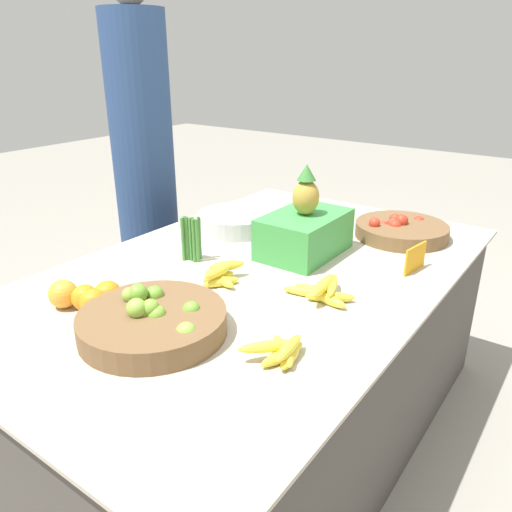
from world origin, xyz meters
TOP-DOWN VIEW (x-y plane):
  - ground_plane at (0.00, 0.00)m, footprint 12.00×12.00m
  - market_table at (0.00, 0.00)m, footprint 1.77×1.12m
  - lime_bowl at (-0.48, -0.02)m, footprint 0.38×0.38m
  - tomato_basket at (0.58, -0.27)m, footprint 0.35×0.35m
  - orange_pile at (-0.49, 0.23)m, footprint 0.15×0.18m
  - metal_bowl at (0.28, 0.30)m, footprint 0.31×0.31m
  - price_sign at (0.30, -0.43)m, footprint 0.12×0.03m
  - produce_crate at (0.22, -0.05)m, footprint 0.33×0.22m
  - veg_bundle at (-0.06, 0.23)m, footprint 0.05×0.07m
  - banana_bunch_front_left at (0.51, 0.11)m, footprint 0.17×0.15m
  - banana_bunch_back_center at (-0.14, 0.03)m, footprint 0.17×0.15m
  - banana_bunch_middle_left at (-0.38, -0.35)m, footprint 0.15×0.14m
  - banana_bunch_front_right at (-0.05, -0.28)m, footprint 0.18×0.21m
  - vendor_person at (0.38, 0.93)m, footprint 0.29×0.29m

SIDE VIEW (x-z plane):
  - ground_plane at x=0.00m, z-range 0.00..0.00m
  - market_table at x=0.00m, z-range 0.00..0.64m
  - banana_bunch_middle_left at x=-0.38m, z-range 0.64..0.69m
  - banana_bunch_front_left at x=0.51m, z-range 0.63..0.69m
  - banana_bunch_front_right at x=-0.05m, z-range 0.63..0.70m
  - banana_bunch_back_center at x=-0.14m, z-range 0.64..0.70m
  - tomato_basket at x=0.58m, z-range 0.62..0.72m
  - lime_bowl at x=-0.48m, z-range 0.62..0.73m
  - metal_bowl at x=0.28m, z-range 0.64..0.71m
  - orange_pile at x=-0.49m, z-range 0.64..0.72m
  - price_sign at x=0.30m, z-range 0.64..0.73m
  - veg_bundle at x=-0.06m, z-range 0.64..0.80m
  - produce_crate at x=0.22m, z-range 0.57..0.89m
  - vendor_person at x=0.38m, z-range -0.05..1.59m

